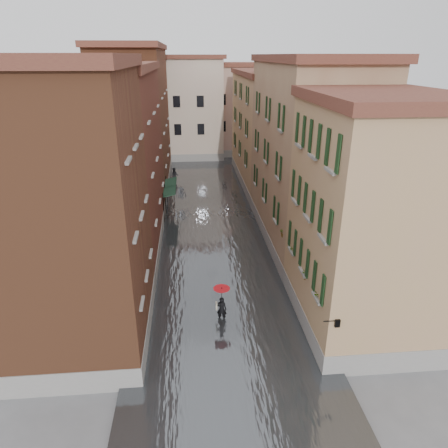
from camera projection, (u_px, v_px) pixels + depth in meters
name	position (u px, v px, depth m)	size (l,w,h in m)	color
ground	(223.00, 306.00, 23.20)	(120.00, 120.00, 0.00)	slate
floodwater	(210.00, 220.00, 35.08)	(10.00, 60.00, 0.20)	#404347
building_left_near	(74.00, 219.00, 18.26)	(6.00, 8.00, 13.00)	brown
building_left_mid	(114.00, 164.00, 28.44)	(6.00, 14.00, 12.50)	maroon
building_left_far	(137.00, 121.00, 41.90)	(6.00, 16.00, 14.00)	brown
building_right_near	(367.00, 224.00, 19.69)	(6.00, 8.00, 11.50)	tan
building_right_mid	(306.00, 157.00, 29.48)	(6.00, 14.00, 13.00)	tan
building_right_far	(268.00, 131.00, 43.53)	(6.00, 16.00, 11.50)	tan
building_end_cream	(178.00, 109.00, 55.26)	(12.00, 9.00, 13.00)	beige
building_end_pink	(240.00, 110.00, 58.02)	(10.00, 9.00, 12.00)	tan
awning_near	(169.00, 192.00, 34.68)	(1.09, 2.74, 2.80)	#153121
awning_far	(170.00, 183.00, 36.97)	(1.09, 2.83, 2.80)	#153121
wall_lantern	(337.00, 322.00, 16.87)	(0.71, 0.22, 0.35)	black
window_planters	(300.00, 256.00, 21.40)	(0.59, 8.05, 0.84)	brown
pedestrian_main	(222.00, 301.00, 21.40)	(0.92, 0.92, 2.06)	black
pedestrian_far	(175.00, 176.00, 45.12)	(0.84, 0.65, 1.73)	black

